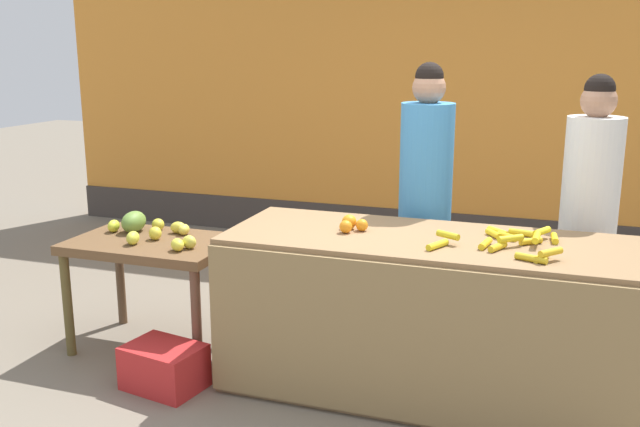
{
  "coord_description": "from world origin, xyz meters",
  "views": [
    {
      "loc": [
        1.04,
        -3.74,
        1.95
      ],
      "look_at": [
        -0.31,
        0.15,
        0.97
      ],
      "focal_mm": 39.37,
      "sensor_mm": 36.0,
      "label": 1
    }
  ],
  "objects_px": {
    "vendor_woman_white_shirt": "(588,221)",
    "produce_crate": "(164,367)",
    "produce_sack": "(299,290)",
    "vendor_woman_blue_shirt": "(425,206)"
  },
  "relations": [
    {
      "from": "vendor_woman_blue_shirt",
      "to": "vendor_woman_white_shirt",
      "type": "bearing_deg",
      "value": 4.44
    },
    {
      "from": "vendor_woman_white_shirt",
      "to": "produce_crate",
      "type": "xyz_separation_m",
      "value": [
        -2.28,
        -1.23,
        -0.77
      ]
    },
    {
      "from": "vendor_woman_white_shirt",
      "to": "produce_crate",
      "type": "height_order",
      "value": "vendor_woman_white_shirt"
    },
    {
      "from": "vendor_woman_blue_shirt",
      "to": "produce_crate",
      "type": "xyz_separation_m",
      "value": [
        -1.28,
        -1.15,
        -0.81
      ]
    },
    {
      "from": "vendor_woman_white_shirt",
      "to": "produce_crate",
      "type": "distance_m",
      "value": 2.7
    },
    {
      "from": "vendor_woman_blue_shirt",
      "to": "vendor_woman_white_shirt",
      "type": "xyz_separation_m",
      "value": [
        1.0,
        0.08,
        -0.03
      ]
    },
    {
      "from": "produce_crate",
      "to": "produce_sack",
      "type": "distance_m",
      "value": 1.21
    },
    {
      "from": "vendor_woman_blue_shirt",
      "to": "vendor_woman_white_shirt",
      "type": "height_order",
      "value": "vendor_woman_blue_shirt"
    },
    {
      "from": "produce_sack",
      "to": "vendor_woman_white_shirt",
      "type": "bearing_deg",
      "value": 3.11
    },
    {
      "from": "vendor_woman_blue_shirt",
      "to": "produce_sack",
      "type": "distance_m",
      "value": 1.09
    }
  ]
}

